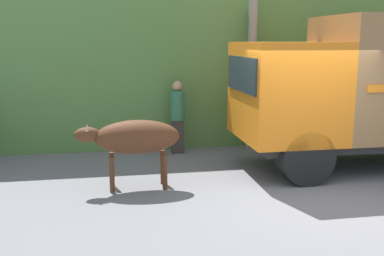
# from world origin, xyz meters

# --- Properties ---
(ground_plane) EXTENTS (60.00, 60.00, 0.00)m
(ground_plane) POSITION_xyz_m (0.00, 0.00, 0.00)
(ground_plane) COLOR slate
(hillside_embankment) EXTENTS (32.00, 5.70, 3.73)m
(hillside_embankment) POSITION_xyz_m (0.00, 6.71, 1.86)
(hillside_embankment) COLOR #568442
(hillside_embankment) RESTS_ON ground_plane
(brown_cow) EXTENTS (1.87, 0.62, 1.27)m
(brown_cow) POSITION_xyz_m (-3.14, 0.95, 0.94)
(brown_cow) COLOR #512D19
(brown_cow) RESTS_ON ground_plane
(pedestrian_on_hill) EXTENTS (0.35, 0.35, 1.74)m
(pedestrian_on_hill) POSITION_xyz_m (-2.00, 3.41, 0.96)
(pedestrian_on_hill) COLOR #38332D
(pedestrian_on_hill) RESTS_ON ground_plane
(utility_pole) EXTENTS (0.90, 0.21, 6.14)m
(utility_pole) POSITION_xyz_m (-0.13, 3.58, 3.19)
(utility_pole) COLOR gray
(utility_pole) RESTS_ON ground_plane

